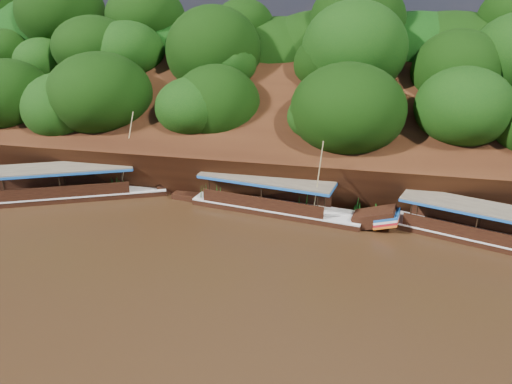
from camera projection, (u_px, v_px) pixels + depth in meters
ground at (250, 271)px, 28.52m from camera, size 160.00×160.00×0.00m
riverbank at (302, 133)px, 48.32m from camera, size 120.00×30.06×19.40m
boat_0 at (502, 238)px, 31.11m from camera, size 14.42×6.36×6.64m
boat_1 at (287, 206)px, 35.58m from camera, size 14.88×4.45×6.37m
boat_2 at (87, 190)px, 38.40m from camera, size 15.69×8.40×6.93m
reeds at (239, 191)px, 37.41m from camera, size 49.28×2.59×2.12m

